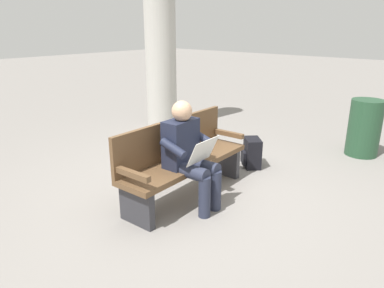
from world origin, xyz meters
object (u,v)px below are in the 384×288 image
trash_bin (364,128)px  backpack (252,153)px  person_seated (189,152)px  bench_near (182,158)px  support_pillar (160,26)px

trash_bin → backpack: bearing=-33.6°
person_seated → trash_bin: size_ratio=1.36×
bench_near → support_pillar: (-1.97, -2.32, 1.44)m
backpack → trash_bin: trash_bin is taller
bench_near → trash_bin: bearing=154.7°
support_pillar → trash_bin: bearing=104.0°
person_seated → backpack: person_seated is taller
backpack → support_pillar: 3.08m
person_seated → trash_bin: 3.14m
support_pillar → trash_bin: (-0.87, 3.51, -1.47)m
bench_near → backpack: bench_near is taller
trash_bin → person_seated: bearing=-17.5°
person_seated → trash_bin: person_seated is taller
support_pillar → person_seated: bearing=50.4°
person_seated → support_pillar: support_pillar is taller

